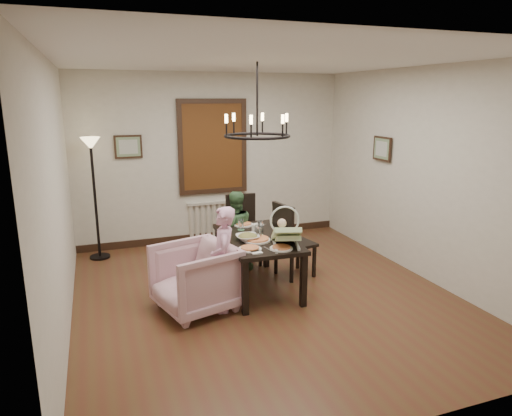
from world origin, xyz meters
TOP-DOWN VIEW (x-y plane):
  - room_shell at (0.00, 0.37)m, footprint 4.51×5.00m
  - dining_table at (-0.01, 0.27)m, footprint 0.89×1.50m
  - chair_far at (0.12, 1.17)m, footprint 0.47×0.47m
  - chair_right at (0.63, 0.50)m, footprint 0.54×0.54m
  - armchair at (-0.88, -0.07)m, footprint 1.05×1.03m
  - elderly_woman at (-0.58, -0.18)m, footprint 0.33×0.42m
  - seated_man at (-0.08, 1.00)m, footprint 0.47×0.37m
  - baby_bouncer at (0.18, -0.20)m, footprint 0.50×0.59m
  - salad_bowl at (-0.17, 0.17)m, footprint 0.34×0.34m
  - pizza_platter at (-0.07, 0.11)m, footprint 0.33×0.33m
  - drinking_glass at (-0.02, 0.18)m, footprint 0.07×0.07m
  - window_blinds at (0.00, 2.46)m, footprint 1.00×0.03m
  - radiator at (0.00, 2.48)m, footprint 0.92×0.12m
  - picture_back at (-1.35, 2.47)m, footprint 0.42×0.03m
  - picture_right at (2.21, 0.90)m, footprint 0.03×0.42m
  - floor_lamp at (-1.90, 2.15)m, footprint 0.30×0.30m
  - chandelier at (-0.01, 0.27)m, footprint 0.80×0.80m

SIDE VIEW (x-z plane):
  - radiator at x=0.00m, z-range 0.04..0.66m
  - armchair at x=-0.88m, z-range 0.00..0.77m
  - seated_man at x=-0.08m, z-range 0.00..0.94m
  - elderly_woman at x=-0.58m, z-range 0.00..1.01m
  - chair_far at x=0.12m, z-range 0.00..1.02m
  - chair_right at x=0.63m, z-range 0.00..1.04m
  - dining_table at x=-0.01m, z-range 0.26..0.95m
  - pizza_platter at x=-0.07m, z-range 0.69..0.73m
  - salad_bowl at x=-0.17m, z-range 0.69..0.77m
  - drinking_glass at x=-0.02m, z-range 0.69..0.84m
  - baby_bouncer at x=0.18m, z-range 0.69..1.02m
  - floor_lamp at x=-1.90m, z-range 0.00..1.80m
  - room_shell at x=0.00m, z-range -0.01..2.80m
  - window_blinds at x=0.00m, z-range 0.90..2.30m
  - picture_back at x=-1.35m, z-range 1.47..1.83m
  - picture_right at x=2.21m, z-range 1.47..1.83m
  - chandelier at x=-0.01m, z-range 1.93..1.97m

